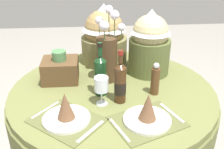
# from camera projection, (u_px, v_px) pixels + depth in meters

# --- Properties ---
(dining_table) EXTENTS (1.27, 1.27, 0.77)m
(dining_table) POSITION_uv_depth(u_px,v_px,m) (112.00, 109.00, 1.68)
(dining_table) COLOR olive
(dining_table) RESTS_ON ground
(place_setting_left) EXTENTS (0.43, 0.42, 0.16)m
(place_setting_left) POSITION_uv_depth(u_px,v_px,m) (66.00, 113.00, 1.30)
(place_setting_left) COLOR brown
(place_setting_left) RESTS_ON dining_table
(place_setting_right) EXTENTS (0.41, 0.37, 0.16)m
(place_setting_right) POSITION_uv_depth(u_px,v_px,m) (147.00, 114.00, 1.29)
(place_setting_right) COLOR brown
(place_setting_right) RESTS_ON dining_table
(flower_vase) EXTENTS (0.18, 0.19, 0.47)m
(flower_vase) POSITION_uv_depth(u_px,v_px,m) (107.00, 54.00, 1.64)
(flower_vase) COLOR #47331E
(flower_vase) RESTS_ON dining_table
(wine_bottle_left) EXTENTS (0.07, 0.07, 0.31)m
(wine_bottle_left) POSITION_uv_depth(u_px,v_px,m) (120.00, 83.00, 1.43)
(wine_bottle_left) COLOR #422814
(wine_bottle_left) RESTS_ON dining_table
(wine_bottle_centre) EXTENTS (0.07, 0.07, 0.32)m
(wine_bottle_centre) POSITION_uv_depth(u_px,v_px,m) (101.00, 75.00, 1.50)
(wine_bottle_centre) COLOR #143819
(wine_bottle_centre) RESTS_ON dining_table
(wine_glass_left) EXTENTS (0.08, 0.08, 0.16)m
(wine_glass_left) POSITION_uv_depth(u_px,v_px,m) (101.00, 85.00, 1.41)
(wine_glass_left) COLOR silver
(wine_glass_left) RESTS_ON dining_table
(pepper_mill) EXTENTS (0.05, 0.05, 0.20)m
(pepper_mill) POSITION_uv_depth(u_px,v_px,m) (155.00, 80.00, 1.52)
(pepper_mill) COLOR brown
(pepper_mill) RESTS_ON dining_table
(gift_tub_back_centre) EXTENTS (0.33, 0.33, 0.43)m
(gift_tub_back_centre) POSITION_uv_depth(u_px,v_px,m) (104.00, 33.00, 1.89)
(gift_tub_back_centre) COLOR olive
(gift_tub_back_centre) RESTS_ON dining_table
(gift_tub_back_right) EXTENTS (0.28, 0.28, 0.43)m
(gift_tub_back_right) POSITION_uv_depth(u_px,v_px,m) (150.00, 40.00, 1.72)
(gift_tub_back_right) COLOR #566033
(gift_tub_back_right) RESTS_ON dining_table
(woven_basket_side_left) EXTENTS (0.23, 0.20, 0.20)m
(woven_basket_side_left) POSITION_uv_depth(u_px,v_px,m) (60.00, 69.00, 1.68)
(woven_basket_side_left) COLOR brown
(woven_basket_side_left) RESTS_ON dining_table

